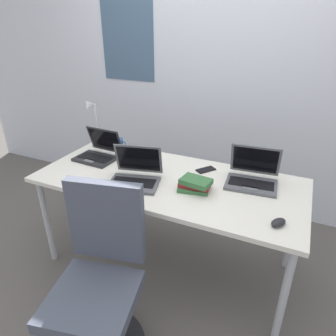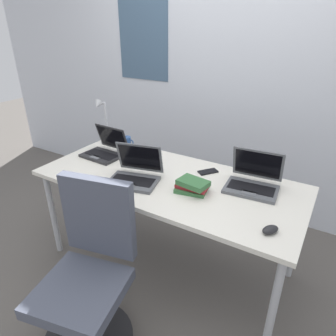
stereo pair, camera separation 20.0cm
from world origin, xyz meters
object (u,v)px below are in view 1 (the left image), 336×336
Objects in this scene: laptop_center at (252,177)px; coffee_mug at (119,144)px; book_stack at (195,184)px; laptop_front_right at (135,176)px; desk_lamp at (94,124)px; office_chair at (99,289)px; headphones at (139,161)px; laptop_near_lamp at (98,153)px; computer_mouse at (278,222)px; cell_phone at (206,170)px.

laptop_center is 1.14m from coffee_mug.
laptop_front_right is at bearing -170.12° from book_stack.
desk_lamp reaches higher than laptop_front_right.
coffee_mug is 0.12× the size of office_chair.
laptop_front_right reaches higher than headphones.
office_chair is (0.56, -0.82, -0.39)m from laptop_near_lamp.
desk_lamp is 1.16× the size of laptop_center.
computer_mouse is at bearing -22.39° from coffee_mug.
cell_phone is (0.83, 0.14, -0.04)m from laptop_near_lamp.
desk_lamp is 1.63m from computer_mouse.
laptop_center is (1.33, -0.11, -0.15)m from desk_lamp.
coffee_mug is at bearing -172.07° from computer_mouse.
laptop_near_lamp is 1.07m from office_chair.
laptop_front_right is 0.72m from office_chair.
office_chair is at bearing -63.51° from coffee_mug.
cell_phone is 1.05m from office_chair.
laptop_front_right is 0.51m from laptop_near_lamp.
laptop_near_lamp is 0.23m from coffee_mug.
desk_lamp is 0.76m from laptop_front_right.
laptop_near_lamp is at bearing -162.82° from computer_mouse.
laptop_front_right is at bearing -33.33° from desk_lamp.
headphones is at bearing -177.57° from laptop_center.
laptop_near_lamp is 1.48× the size of headphones.
laptop_center is 3.61× the size of computer_mouse.
laptop_front_right is (0.62, -0.41, -0.15)m from desk_lamp.
office_chair reaches higher than headphones.
office_chair is (-0.29, -0.67, -0.38)m from book_stack.
cell_phone is at bearing 74.35° from office_chair.
computer_mouse is at bearing -19.55° from headphones.
laptop_near_lamp is 2.80× the size of coffee_mug.
laptop_front_right is at bearing -155.93° from computer_mouse.
desk_lamp is at bearing -168.56° from coffee_mug.
office_chair is (0.10, -0.60, -0.39)m from laptop_front_right.
laptop_near_lamp reaches higher than book_stack.
laptop_center is 0.39m from book_stack.
laptop_front_right is 1.68× the size of book_stack.
desk_lamp is 4.17× the size of computer_mouse.
laptop_center is 0.83m from headphones.
desk_lamp is 1.35m from office_chair.
laptop_front_right reaches higher than cell_phone.
laptop_near_lamp is at bearing -99.43° from coffee_mug.
laptop_center reaches higher than headphones.
coffee_mug is (-0.42, 0.45, -0.00)m from laptop_front_right.
coffee_mug is (0.04, 0.23, -0.00)m from laptop_near_lamp.
desk_lamp is 1.87× the size of headphones.
laptop_near_lamp is at bearing 169.88° from book_stack.
coffee_mug is at bearing -149.58° from cell_phone.
office_chair is (-0.27, -0.96, -0.35)m from cell_phone.
coffee_mug reaches higher than computer_mouse.
laptop_center is 0.46m from computer_mouse.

